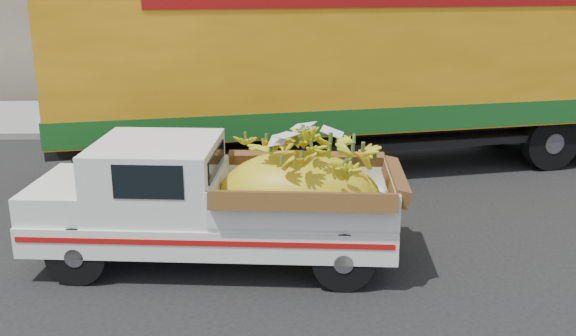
{
  "coord_description": "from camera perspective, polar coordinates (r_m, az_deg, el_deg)",
  "views": [
    {
      "loc": [
        0.27,
        -7.85,
        3.67
      ],
      "look_at": [
        0.44,
        0.61,
        1.15
      ],
      "focal_mm": 40.0,
      "sensor_mm": 36.0,
      "label": 1
    }
  ],
  "objects": [
    {
      "name": "building_left",
      "position": [
        24.35,
        -21.55,
        12.75
      ],
      "size": [
        18.0,
        6.0,
        5.0
      ],
      "primitive_type": "cube",
      "color": "gray",
      "rests_on": "ground"
    },
    {
      "name": "curb",
      "position": [
        15.3,
        -2.13,
        3.02
      ],
      "size": [
        60.0,
        0.25,
        0.15
      ],
      "primitive_type": "cube",
      "color": "gray",
      "rests_on": "ground"
    },
    {
      "name": "ground",
      "position": [
        8.67,
        -2.86,
        -8.46
      ],
      "size": [
        100.0,
        100.0,
        0.0
      ],
      "primitive_type": "plane",
      "color": "black",
      "rests_on": "ground"
    },
    {
      "name": "semi_trailer",
      "position": [
        12.65,
        7.18,
        9.46
      ],
      "size": [
        12.09,
        4.82,
        3.8
      ],
      "rotation": [
        0.0,
        0.0,
        0.2
      ],
      "color": "black",
      "rests_on": "ground"
    },
    {
      "name": "sidewalk",
      "position": [
        17.35,
        -2.02,
        4.64
      ],
      "size": [
        60.0,
        4.0,
        0.14
      ],
      "primitive_type": "cube",
      "color": "gray",
      "rests_on": "ground"
    },
    {
      "name": "pickup_truck",
      "position": [
        8.41,
        -4.16,
        -2.79
      ],
      "size": [
        4.8,
        2.04,
        1.64
      ],
      "rotation": [
        0.0,
        0.0,
        -0.07
      ],
      "color": "black",
      "rests_on": "ground"
    }
  ]
}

